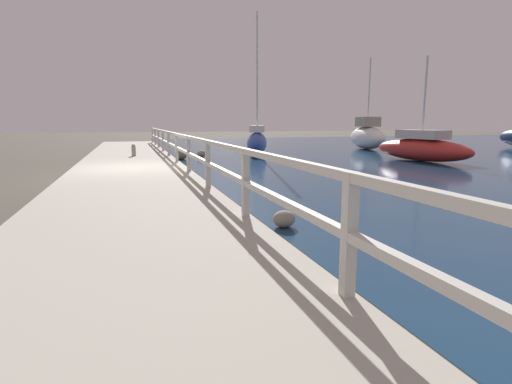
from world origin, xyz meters
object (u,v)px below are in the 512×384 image
(mooring_bollard, at_px, (134,150))
(sailboat_blue, at_px, (257,142))
(sailboat_red, at_px, (421,148))
(sailboat_white, at_px, (367,136))

(mooring_bollard, distance_m, sailboat_blue, 6.97)
(mooring_bollard, distance_m, sailboat_red, 12.49)
(sailboat_blue, bearing_deg, sailboat_white, 37.16)
(sailboat_white, xyz_separation_m, sailboat_red, (-2.25, -7.76, -0.25))
(mooring_bollard, relative_size, sailboat_blue, 0.07)
(mooring_bollard, relative_size, sailboat_white, 0.09)
(sailboat_red, distance_m, sailboat_blue, 8.13)
(sailboat_red, bearing_deg, sailboat_blue, 128.32)
(sailboat_white, distance_m, sailboat_blue, 8.36)
(sailboat_blue, bearing_deg, mooring_bollard, -132.82)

